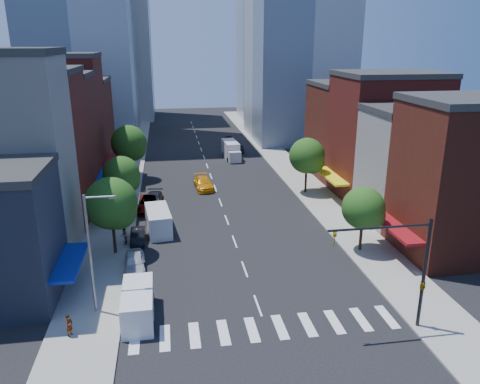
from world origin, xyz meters
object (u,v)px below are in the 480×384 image
object	(u,v)px
parked_car_rear	(153,201)
box_truck	(231,151)
parked_car_front	(135,262)
parked_car_third	(150,203)
pedestrian_far	(124,236)
parked_car_second	(138,236)
traffic_car_oncoming	(238,148)
pedestrian_near	(69,325)
cargo_van_near	(138,306)
traffic_car_far	(229,139)
taxi	(203,183)
cargo_van_far	(158,221)

from	to	relation	value
parked_car_rear	box_truck	world-z (taller)	box_truck
parked_car_front	parked_car_third	world-z (taller)	parked_car_third
parked_car_front	pedestrian_far	size ratio (longest dim) A/B	2.66
parked_car_front	parked_car_rear	xyz separation A→B (m)	(1.30, 16.33, 0.02)
parked_car_second	traffic_car_oncoming	bearing A→B (deg)	66.83
pedestrian_near	parked_car_second	bearing A→B (deg)	8.55
parked_car_rear	traffic_car_oncoming	size ratio (longest dim) A/B	1.23
cargo_van_near	traffic_car_far	distance (m)	61.02
parked_car_rear	taxi	distance (m)	9.13
cargo_van_near	pedestrian_near	size ratio (longest dim) A/B	3.45
parked_car_third	pedestrian_far	world-z (taller)	pedestrian_far
parked_car_front	pedestrian_far	xyz separation A→B (m)	(-1.28, 5.48, 0.23)
parked_car_rear	taxi	world-z (taller)	taxi
parked_car_front	traffic_car_far	xyz separation A→B (m)	(15.30, 51.38, -0.00)
pedestrian_near	box_truck	bearing A→B (deg)	2.21
parked_car_front	cargo_van_near	size ratio (longest dim) A/B	0.82
parked_car_front	cargo_van_near	distance (m)	7.90
taxi	cargo_van_near	bearing A→B (deg)	-107.67
parked_car_front	traffic_car_oncoming	distance (m)	46.32
parked_car_third	parked_car_rear	distance (m)	1.00
parked_car_third	parked_car_rear	bearing A→B (deg)	71.64
parked_car_second	cargo_van_near	xyz separation A→B (m)	(0.67, -13.89, 0.48)
traffic_car_oncoming	parked_car_third	bearing A→B (deg)	61.81
parked_car_second	box_truck	size ratio (longest dim) A/B	0.55
taxi	box_truck	world-z (taller)	box_truck
cargo_van_near	pedestrian_far	distance (m)	13.49
taxi	parked_car_rear	bearing A→B (deg)	-140.74
traffic_car_oncoming	parked_car_second	bearing A→B (deg)	66.91
traffic_car_far	pedestrian_near	world-z (taller)	pedestrian_near
traffic_car_far	parked_car_third	bearing A→B (deg)	72.25
traffic_car_far	pedestrian_near	xyz separation A→B (m)	(-19.09, -60.69, 0.18)
traffic_car_far	parked_car_second	bearing A→B (deg)	75.42
parked_car_rear	parked_car_third	bearing A→B (deg)	-107.43
box_truck	taxi	bearing A→B (deg)	-113.70
pedestrian_near	pedestrian_far	xyz separation A→B (m)	(2.51, 14.80, 0.05)
parked_car_rear	cargo_van_near	bearing A→B (deg)	-85.68
pedestrian_far	parked_car_third	bearing A→B (deg)	158.78
cargo_van_near	box_truck	xyz separation A→B (m)	(13.31, 46.78, 0.22)
parked_car_front	traffic_car_far	bearing A→B (deg)	69.73
parked_car_third	cargo_van_near	world-z (taller)	cargo_van_near
traffic_car_far	box_truck	world-z (taller)	box_truck
taxi	traffic_car_far	xyz separation A→B (m)	(7.38, 28.76, -0.03)
taxi	traffic_car_oncoming	world-z (taller)	taxi
traffic_car_oncoming	box_truck	distance (m)	5.02
parked_car_second	parked_car_third	world-z (taller)	parked_car_third
taxi	pedestrian_near	distance (m)	34.01
pedestrian_far	cargo_van_near	bearing A→B (deg)	-0.45
pedestrian_far	parked_car_front	bearing A→B (deg)	4.41
cargo_van_far	box_truck	distance (m)	32.82
parked_car_third	box_truck	distance (m)	26.90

